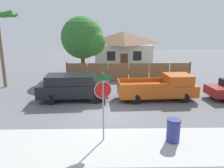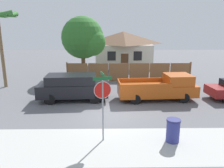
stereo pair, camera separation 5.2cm
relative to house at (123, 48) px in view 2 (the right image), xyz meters
name	(u,v)px [view 2 (the right image)]	position (x,y,z in m)	size (l,w,h in m)	color
ground_plane	(109,114)	(-1.95, -17.14, -2.36)	(80.00, 80.00, 0.00)	slate
sidewalk_strip	(109,145)	(-1.95, -20.74, -2.35)	(36.00, 3.20, 0.01)	#B2B2AD
wooden_fence	(129,72)	(0.02, -8.65, -1.50)	(11.99, 0.12, 1.81)	brown
house	(123,48)	(0.00, 0.00, 0.00)	(7.57, 6.54, 4.55)	beige
oak_tree	(84,39)	(-4.32, -7.19, 1.59)	(4.38, 4.17, 6.14)	brown
red_suv	(73,86)	(-4.45, -14.50, -1.36)	(4.91, 2.26, 1.83)	black
orange_pickup	(161,88)	(1.72, -14.48, -1.50)	(5.54, 2.25, 1.81)	#B74C14
stop_sign	(103,96)	(-2.20, -20.27, -0.25)	(0.81, 0.73, 3.13)	gray
trash_bin	(173,130)	(0.91, -20.45, -1.82)	(0.63, 0.63, 1.07)	navy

